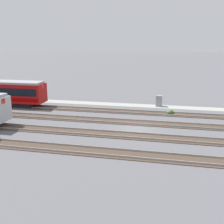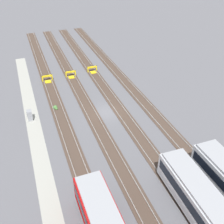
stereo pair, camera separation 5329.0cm
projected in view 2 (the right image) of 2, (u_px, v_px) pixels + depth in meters
The scene contains 11 objects.
ground_plane at pixel (106, 112), 40.61m from camera, with size 400.00×400.00×0.00m, color #5B5B60.
service_walkway at pixel (34, 127), 37.47m from camera, with size 54.00×2.00×0.01m, color #9E9E93.
rail_track_nearest at pixel (62, 121), 38.62m from camera, with size 90.00×2.24×0.21m.
rail_track_near_inner at pixel (92, 115), 39.93m from camera, with size 90.00×2.24×0.21m.
rail_track_middle at pixel (119, 109), 41.24m from camera, with size 90.00×2.24×0.21m.
rail_track_far_inner at pixel (145, 104), 42.55m from camera, with size 90.00×2.24×0.21m.
bumper_stop_nearest_track at pixel (48, 79), 49.00m from camera, with size 1.34×2.00×1.22m.
bumper_stop_near_inner_track at pixel (71, 75), 50.52m from camera, with size 1.37×2.01×1.22m.
bumper_stop_middle_track at pixel (93, 70), 52.34m from camera, with size 1.37×2.01×1.22m.
electrical_cabinet at pixel (30, 115), 38.54m from camera, with size 0.90×0.73×1.60m.
weed_clump at pixel (55, 108), 41.31m from camera, with size 0.92×0.70×0.64m.
Camera 2 is at (31.90, -10.81, 22.71)m, focal length 42.00 mm.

